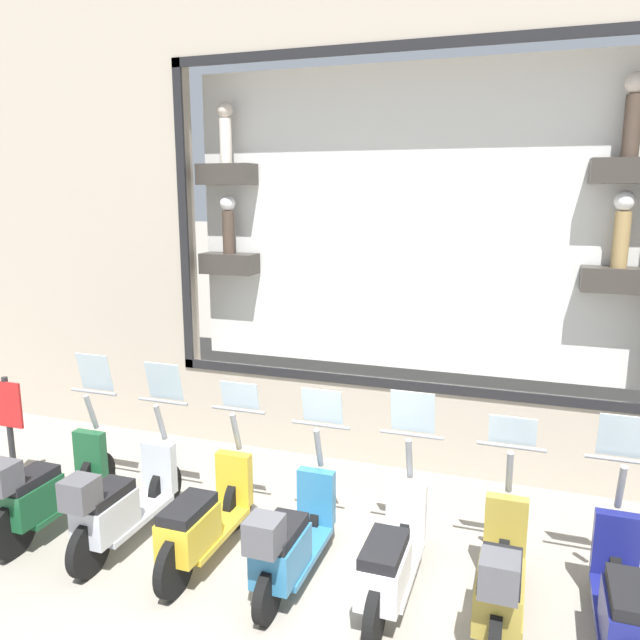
# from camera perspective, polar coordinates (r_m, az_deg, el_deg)

# --- Properties ---
(building_facade) EXTENTS (1.21, 36.00, 9.85)m
(building_facade) POSITION_cam_1_polar(r_m,az_deg,el_deg) (7.96, 8.02, 22.59)
(building_facade) COLOR #ADA08E
(building_facade) RESTS_ON ground_plane
(scooter_navy_1) EXTENTS (1.80, 0.61, 1.67)m
(scooter_navy_1) POSITION_cam_1_polar(r_m,az_deg,el_deg) (5.75, 26.03, -22.09)
(scooter_navy_1) COLOR black
(scooter_navy_1) RESTS_ON ground_plane
(scooter_olive_2) EXTENTS (1.80, 0.60, 1.54)m
(scooter_olive_2) POSITION_cam_1_polar(r_m,az_deg,el_deg) (5.62, 16.19, -21.72)
(scooter_olive_2) COLOR black
(scooter_olive_2) RESTS_ON ground_plane
(scooter_white_3) EXTENTS (1.80, 0.60, 1.68)m
(scooter_white_3) POSITION_cam_1_polar(r_m,az_deg,el_deg) (5.78, 6.53, -20.72)
(scooter_white_3) COLOR black
(scooter_white_3) RESTS_ON ground_plane
(scooter_teal_4) EXTENTS (1.79, 0.60, 1.60)m
(scooter_teal_4) POSITION_cam_1_polar(r_m,az_deg,el_deg) (5.94, -2.76, -19.39)
(scooter_teal_4) COLOR black
(scooter_teal_4) RESTS_ON ground_plane
(scooter_yellow_5) EXTENTS (1.81, 0.60, 1.58)m
(scooter_yellow_5) POSITION_cam_1_polar(r_m,az_deg,el_deg) (6.35, -10.54, -17.49)
(scooter_yellow_5) COLOR black
(scooter_yellow_5) RESTS_ON ground_plane
(scooter_silver_6) EXTENTS (1.81, 0.61, 1.70)m
(scooter_silver_6) POSITION_cam_1_polar(r_m,az_deg,el_deg) (6.75, -17.81, -15.65)
(scooter_silver_6) COLOR black
(scooter_silver_6) RESTS_ON ground_plane
(scooter_green_7) EXTENTS (1.81, 0.61, 1.73)m
(scooter_green_7) POSITION_cam_1_polar(r_m,az_deg,el_deg) (7.29, -23.72, -13.91)
(scooter_green_7) COLOR black
(scooter_green_7) RESTS_ON ground_plane
(shop_sign_post) EXTENTS (0.36, 0.45, 1.40)m
(shop_sign_post) POSITION_cam_1_polar(r_m,az_deg,el_deg) (8.34, -26.52, -9.08)
(shop_sign_post) COLOR #232326
(shop_sign_post) RESTS_ON ground_plane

